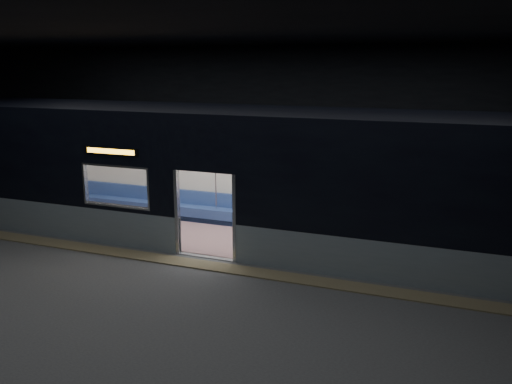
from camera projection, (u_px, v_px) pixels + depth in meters
The scene contains 7 objects.
station_floor at pixel (185, 273), 11.75m from camera, with size 24.00×14.00×0.01m, color #47494C.
station_envelope at pixel (179, 103), 10.90m from camera, with size 24.00×14.00×5.00m.
tactile_strip at pixel (197, 264), 12.25m from camera, with size 22.80×0.50×0.03m, color #8C7F59.
metro_car at pixel (231, 169), 13.63m from camera, with size 18.00×3.04×3.35m.
passenger at pixel (254, 202), 14.72m from camera, with size 0.38×0.64×1.30m.
handbag at pixel (252, 208), 14.54m from camera, with size 0.26×0.22×0.13m, color black.
transit_map at pixel (350, 181), 13.94m from camera, with size 0.99×0.03×0.65m, color white.
Camera 1 is at (5.41, -9.72, 4.46)m, focal length 38.00 mm.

